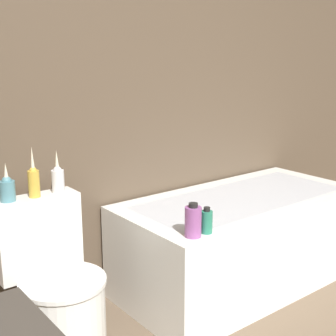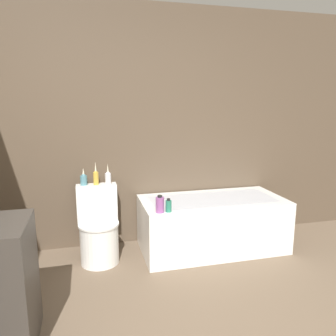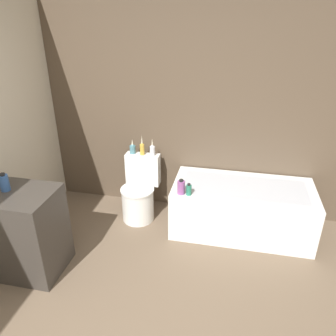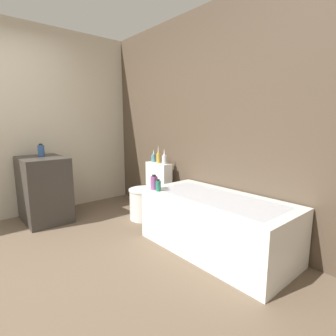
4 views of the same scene
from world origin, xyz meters
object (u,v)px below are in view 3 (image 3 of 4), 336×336
(toilet, at_px, (139,194))
(vase_gold, at_px, (133,148))
(soap_bottle_glass, at_px, (4,183))
(shampoo_bottle_short, at_px, (189,190))
(vase_bronze, at_px, (152,150))
(shampoo_bottle_tall, at_px, (181,187))
(bathtub, at_px, (241,208))
(vase_silver, at_px, (142,148))

(toilet, height_order, vase_gold, vase_gold)
(soap_bottle_glass, height_order, shampoo_bottle_short, soap_bottle_glass)
(vase_gold, distance_m, vase_bronze, 0.25)
(vase_bronze, distance_m, shampoo_bottle_tall, 0.70)
(bathtub, height_order, vase_gold, vase_gold)
(vase_gold, relative_size, shampoo_bottle_short, 1.39)
(vase_silver, relative_size, shampoo_bottle_tall, 1.48)
(bathtub, xyz_separation_m, vase_gold, (-1.33, 0.23, 0.52))
(vase_gold, bearing_deg, vase_bronze, -2.35)
(soap_bottle_glass, xyz_separation_m, vase_bronze, (1.02, 1.26, -0.11))
(vase_gold, height_order, shampoo_bottle_tall, vase_gold)
(bathtub, bearing_deg, vase_silver, 169.62)
(vase_silver, distance_m, shampoo_bottle_tall, 0.78)
(soap_bottle_glass, relative_size, vase_bronze, 0.80)
(bathtub, relative_size, toilet, 2.07)
(shampoo_bottle_short, bearing_deg, vase_silver, 141.40)
(vase_bronze, bearing_deg, shampoo_bottle_short, -44.85)
(bathtub, bearing_deg, vase_bronze, 168.30)
(bathtub, height_order, soap_bottle_glass, soap_bottle_glass)
(soap_bottle_glass, bearing_deg, shampoo_bottle_short, 25.80)
(toilet, xyz_separation_m, vase_bronze, (0.12, 0.19, 0.51))
(bathtub, distance_m, toilet, 1.21)
(vase_gold, xyz_separation_m, shampoo_bottle_short, (0.77, -0.53, -0.18))
(soap_bottle_glass, relative_size, vase_gold, 0.92)
(vase_gold, distance_m, shampoo_bottle_tall, 0.88)
(vase_bronze, xyz_separation_m, shampoo_bottle_tall, (0.44, -0.51, -0.18))
(toilet, distance_m, vase_bronze, 0.56)
(bathtub, height_order, shampoo_bottle_short, shampoo_bottle_short)
(soap_bottle_glass, distance_m, vase_gold, 1.50)
(vase_bronze, distance_m, shampoo_bottle_short, 0.76)
(bathtub, distance_m, vase_silver, 1.34)
(bathtub, relative_size, shampoo_bottle_tall, 9.23)
(soap_bottle_glass, bearing_deg, vase_gold, 58.63)
(vase_bronze, bearing_deg, vase_gold, 177.65)
(vase_silver, xyz_separation_m, shampoo_bottle_short, (0.64, -0.51, -0.20))
(vase_gold, relative_size, vase_silver, 0.74)
(toilet, distance_m, shampoo_bottle_short, 0.79)
(soap_bottle_glass, height_order, vase_gold, soap_bottle_glass)
(shampoo_bottle_short, bearing_deg, shampoo_bottle_tall, 175.94)
(bathtub, xyz_separation_m, shampoo_bottle_tall, (-0.65, -0.29, 0.35))
(toilet, xyz_separation_m, shampoo_bottle_tall, (0.56, -0.32, 0.33))
(soap_bottle_glass, xyz_separation_m, shampoo_bottle_tall, (1.46, 0.75, -0.29))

